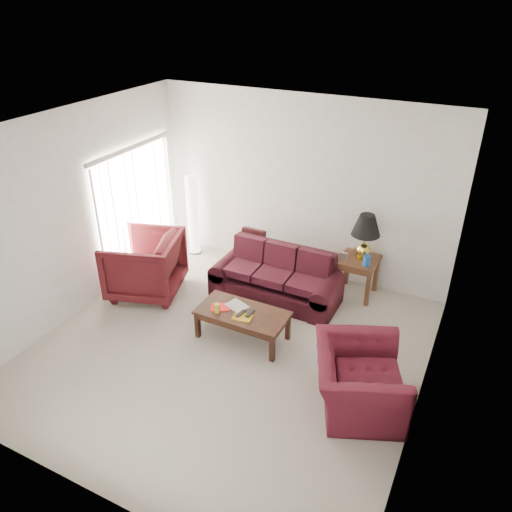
{
  "coord_description": "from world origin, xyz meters",
  "views": [
    {
      "loc": [
        2.75,
        -4.64,
        4.41
      ],
      "look_at": [
        0.0,
        0.85,
        1.05
      ],
      "focal_mm": 35.0,
      "sensor_mm": 36.0,
      "label": 1
    }
  ],
  "objects_px": {
    "coffee_table": "(243,325)",
    "end_table": "(357,277)",
    "armchair_left": "(145,265)",
    "armchair_right": "(359,380)",
    "sofa": "(276,276)",
    "floor_lamp": "(193,215)"
  },
  "relations": [
    {
      "from": "floor_lamp",
      "to": "armchair_right",
      "type": "distance_m",
      "value": 4.51
    },
    {
      "from": "floor_lamp",
      "to": "armchair_left",
      "type": "relative_size",
      "value": 1.36
    },
    {
      "from": "end_table",
      "to": "coffee_table",
      "type": "xyz_separation_m",
      "value": [
        -1.1,
        -1.82,
        -0.1
      ]
    },
    {
      "from": "armchair_left",
      "to": "sofa",
      "type": "bearing_deg",
      "value": 93.41
    },
    {
      "from": "armchair_left",
      "to": "coffee_table",
      "type": "distance_m",
      "value": 2.0
    },
    {
      "from": "end_table",
      "to": "floor_lamp",
      "type": "relative_size",
      "value": 0.43
    },
    {
      "from": "end_table",
      "to": "armchair_right",
      "type": "height_order",
      "value": "armchair_right"
    },
    {
      "from": "end_table",
      "to": "armchair_left",
      "type": "distance_m",
      "value": 3.38
    },
    {
      "from": "armchair_left",
      "to": "floor_lamp",
      "type": "bearing_deg",
      "value": 163.85
    },
    {
      "from": "floor_lamp",
      "to": "armchair_left",
      "type": "xyz_separation_m",
      "value": [
        0.05,
        -1.5,
        -0.25
      ]
    },
    {
      "from": "armchair_left",
      "to": "armchair_right",
      "type": "distance_m",
      "value": 3.86
    },
    {
      "from": "floor_lamp",
      "to": "armchair_left",
      "type": "distance_m",
      "value": 1.52
    },
    {
      "from": "armchair_left",
      "to": "coffee_table",
      "type": "xyz_separation_m",
      "value": [
        1.95,
        -0.37,
        -0.28
      ]
    },
    {
      "from": "coffee_table",
      "to": "end_table",
      "type": "bearing_deg",
      "value": 54.27
    },
    {
      "from": "sofa",
      "to": "end_table",
      "type": "distance_m",
      "value": 1.31
    },
    {
      "from": "armchair_left",
      "to": "end_table",
      "type": "bearing_deg",
      "value": 97.59
    },
    {
      "from": "sofa",
      "to": "floor_lamp",
      "type": "distance_m",
      "value": 2.15
    },
    {
      "from": "floor_lamp",
      "to": "armchair_right",
      "type": "bearing_deg",
      "value": -32.2
    },
    {
      "from": "armchair_left",
      "to": "armchair_right",
      "type": "bearing_deg",
      "value": 58.75
    },
    {
      "from": "sofa",
      "to": "armchair_right",
      "type": "relative_size",
      "value": 1.73
    },
    {
      "from": "sofa",
      "to": "coffee_table",
      "type": "relative_size",
      "value": 1.58
    },
    {
      "from": "end_table",
      "to": "floor_lamp",
      "type": "xyz_separation_m",
      "value": [
        -3.09,
        0.05,
        0.43
      ]
    }
  ]
}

